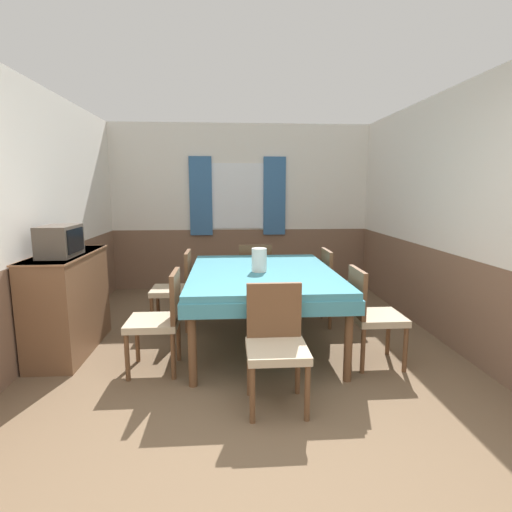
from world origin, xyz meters
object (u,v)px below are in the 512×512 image
object	(u,v)px
dining_table	(262,280)
tv	(60,241)
chair_head_window	(255,274)
chair_left_far	(177,286)
chair_left_near	(161,317)
vase	(259,260)
chair_right_far	(337,283)
chair_right_near	(371,312)
chair_head_near	(276,340)
sideboard	(69,302)

from	to	relation	value
dining_table	tv	distance (m)	1.95
chair_head_window	chair_left_far	xyz separation A→B (m)	(-0.94, -0.62, 0.00)
chair_left_near	tv	xyz separation A→B (m)	(-0.95, 0.36, 0.63)
vase	dining_table	bearing A→B (deg)	52.37
dining_table	chair_right_far	distance (m)	1.11
chair_right_near	chair_left_far	xyz separation A→B (m)	(-1.88, 1.12, 0.00)
chair_head_window	chair_right_far	size ratio (longest dim) A/B	1.00
chair_head_near	dining_table	bearing A→B (deg)	-90.00
chair_head_near	chair_left_far	bearing A→B (deg)	-61.63
chair_left_far	chair_head_near	bearing A→B (deg)	-151.63
tv	chair_right_near	bearing A→B (deg)	-7.23
chair_left_near	vase	distance (m)	1.12
chair_right_far	sideboard	size ratio (longest dim) A/B	0.76
dining_table	tv	bearing A→B (deg)	-173.89
chair_left_far	vase	xyz separation A→B (m)	(0.90, -0.61, 0.40)
chair_left_far	tv	xyz separation A→B (m)	(-0.95, -0.76, 0.63)
dining_table	vase	size ratio (longest dim) A/B	8.29
vase	chair_right_near	bearing A→B (deg)	-27.86
chair_right_far	chair_head_near	size ratio (longest dim) A/B	1.00
chair_head_near	sideboard	bearing A→B (deg)	-30.45
chair_right_far	sideboard	bearing A→B (deg)	-77.86
dining_table	vase	distance (m)	0.22
chair_head_window	vase	bearing A→B (deg)	-91.64
chair_left_near	chair_left_far	xyz separation A→B (m)	(0.00, 1.12, 0.00)
vase	chair_head_window	bearing A→B (deg)	88.36
chair_right_far	chair_left_far	size ratio (longest dim) A/B	1.00
tv	vase	world-z (taller)	tv
chair_head_window	sideboard	bearing A→B (deg)	-147.23
sideboard	chair_right_near	bearing A→B (deg)	-10.07
chair_right_far	tv	size ratio (longest dim) A/B	1.93
sideboard	vase	world-z (taller)	vase
chair_left_near	sideboard	xyz separation A→B (m)	(-0.98, 0.51, 0.01)
chair_right_near	chair_right_far	xyz separation A→B (m)	(0.00, 1.12, 0.00)
dining_table	tv	xyz separation A→B (m)	(-1.89, -0.20, 0.45)
tv	chair_head_near	bearing A→B (deg)	-27.37
sideboard	vase	size ratio (longest dim) A/B	4.98
chair_head_window	vase	distance (m)	1.29
chair_left_far	sideboard	size ratio (longest dim) A/B	0.76
chair_left_far	tv	world-z (taller)	tv
chair_head_near	vase	xyz separation A→B (m)	(-0.04, 1.13, 0.40)
chair_left_near	sideboard	bearing A→B (deg)	62.54
chair_head_near	chair_right_near	bearing A→B (deg)	-146.63
chair_left_near	dining_table	bearing A→B (deg)	-59.17
chair_right_far	chair_head_near	distance (m)	1.98
chair_right_far	sideboard	distance (m)	2.92
dining_table	sideboard	xyz separation A→B (m)	(-1.92, -0.05, -0.18)
tv	vase	bearing A→B (deg)	4.83
chair_head_near	chair_left_near	bearing A→B (deg)	-33.37
chair_head_window	vase	xyz separation A→B (m)	(-0.04, -1.23, 0.40)
chair_head_near	tv	xyz separation A→B (m)	(-1.89, 0.98, 0.63)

